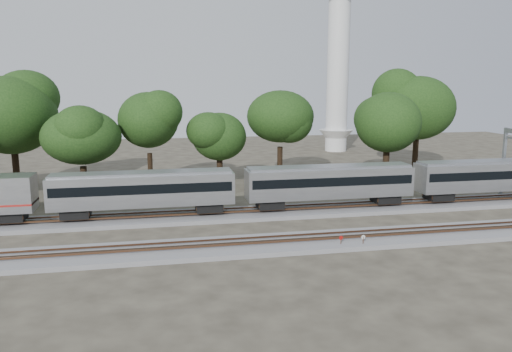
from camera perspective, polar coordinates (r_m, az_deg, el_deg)
The scene contains 14 objects.
ground at distance 45.15m, azimuth 0.26°, elevation -6.52°, with size 160.00×160.00×0.00m, color #383328.
track_far at distance 50.76m, azimuth -1.08°, elevation -4.33°, with size 160.00×5.00×0.73m.
track_near at distance 41.36m, azimuth 1.36°, elevation -7.85°, with size 160.00×5.00×0.73m.
train at distance 52.32m, azimuth 8.54°, elevation -0.61°, with size 90.96×3.14×4.62m.
switch_stand_red at distance 41.44m, azimuth 9.68°, elevation -7.28°, with size 0.33×0.13×1.07m.
switch_stand_white at distance 41.82m, azimuth 12.15°, elevation -7.14°, with size 0.36×0.09×1.13m.
switch_lever at distance 41.19m, azimuth 10.11°, elevation -8.18°, with size 0.50×0.30×0.30m, color #512D19.
tree_1 at distance 66.36m, azimuth -26.18°, elevation 6.25°, with size 9.66×9.66×13.62m.
tree_2 at distance 59.47m, azimuth -19.33°, elevation 4.22°, with size 7.42×7.42×10.46m.
tree_3 at distance 62.31m, azimuth -12.20°, elevation 6.26°, with size 8.97×8.97×12.65m.
tree_4 at distance 63.92m, azimuth -4.22°, elevation 4.49°, with size 6.63×6.63×9.35m.
tree_5 at distance 67.06m, azimuth 2.79°, elevation 6.79°, with size 8.99×8.99×12.67m.
tree_6 at distance 66.85m, azimuth 14.84°, elevation 5.93°, with size 8.39×8.39×11.83m.
tree_7 at distance 76.07m, azimuth 18.02°, elevation 7.38°, with size 9.84×9.84×13.87m.
Camera 1 is at (-8.52, -42.28, 13.34)m, focal length 35.00 mm.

